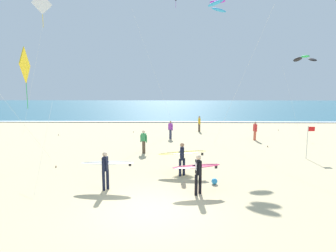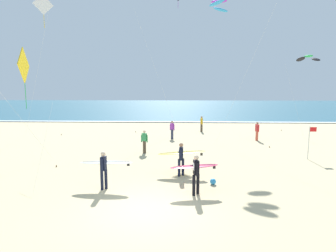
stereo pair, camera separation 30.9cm
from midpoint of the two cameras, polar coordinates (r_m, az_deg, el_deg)
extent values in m
plane|color=#CCB789|center=(10.77, -4.31, -16.63)|extent=(160.00, 160.00, 0.00)
cube|color=#2D6075|center=(65.49, 0.23, 4.02)|extent=(160.00, 60.00, 0.08)
cube|color=white|center=(35.91, -0.47, 0.89)|extent=(160.00, 0.93, 0.01)
cylinder|color=black|center=(11.86, 5.03, -11.96)|extent=(0.13, 0.13, 0.88)
cylinder|color=black|center=(12.06, 5.84, -11.64)|extent=(0.13, 0.13, 0.88)
cube|color=black|center=(11.73, 5.48, -8.39)|extent=(0.25, 0.37, 0.60)
cube|color=white|center=(11.70, 4.98, -8.23)|extent=(0.04, 0.20, 0.32)
sphere|color=beige|center=(11.62, 5.51, -6.41)|extent=(0.21, 0.21, 0.21)
cylinder|color=black|center=(11.53, 5.75, -8.90)|extent=(0.09, 0.09, 0.56)
cylinder|color=black|center=(11.92, 5.23, -7.58)|extent=(0.09, 0.09, 0.26)
cylinder|color=black|center=(12.02, 4.84, -8.08)|extent=(0.26, 0.12, 0.14)
ellipsoid|color=#D83359|center=(12.09, 5.07, -8.20)|extent=(2.16, 0.85, 0.15)
cube|color=#333333|center=(12.08, 5.07, -8.03)|extent=(1.83, 0.32, 0.07)
cube|color=#262628|center=(12.33, 9.10, -8.28)|extent=(0.12, 0.03, 0.14)
cylinder|color=black|center=(12.70, -13.73, -10.81)|extent=(0.13, 0.13, 0.88)
cylinder|color=black|center=(12.81, -12.95, -10.62)|extent=(0.13, 0.13, 0.88)
cube|color=black|center=(12.54, -13.45, -7.51)|extent=(0.21, 0.35, 0.60)
cube|color=yellow|center=(12.56, -13.92, -7.31)|extent=(0.02, 0.20, 0.32)
sphere|color=beige|center=(12.43, -13.51, -5.64)|extent=(0.21, 0.21, 0.21)
cylinder|color=black|center=(12.34, -13.75, -7.97)|extent=(0.09, 0.09, 0.56)
cylinder|color=black|center=(12.72, -13.17, -6.76)|extent=(0.09, 0.09, 0.26)
cylinder|color=black|center=(12.86, -13.29, -7.21)|extent=(0.26, 0.09, 0.14)
ellipsoid|color=white|center=(12.89, -12.98, -7.35)|extent=(2.45, 0.67, 0.12)
cube|color=#333333|center=(12.88, -12.98, -7.19)|extent=(2.13, 0.10, 0.05)
cube|color=#262628|center=(12.66, -8.50, -7.83)|extent=(0.12, 0.02, 0.14)
cylinder|color=black|center=(14.23, 1.86, -8.53)|extent=(0.13, 0.13, 0.88)
cylinder|color=black|center=(14.39, 2.65, -8.35)|extent=(0.13, 0.13, 0.88)
cube|color=black|center=(14.12, 2.27, -5.56)|extent=(0.21, 0.35, 0.60)
cube|color=blue|center=(14.11, 1.85, -5.40)|extent=(0.02, 0.20, 0.32)
sphere|color=#A87A59|center=(14.03, 2.28, -3.89)|extent=(0.21, 0.21, 0.21)
cylinder|color=black|center=(13.91, 2.27, -5.94)|extent=(0.09, 0.09, 0.56)
cylinder|color=black|center=(14.32, 2.28, -4.92)|extent=(0.09, 0.09, 0.26)
cylinder|color=black|center=(14.44, 2.04, -5.34)|extent=(0.25, 0.09, 0.14)
ellipsoid|color=#EFD14C|center=(14.48, 2.28, -5.46)|extent=(2.50, 0.66, 0.27)
cube|color=#333333|center=(14.48, 2.28, -5.32)|extent=(2.18, 0.08, 0.18)
cube|color=#262628|center=(14.53, 6.42, -5.74)|extent=(0.12, 0.02, 0.14)
ellipsoid|color=black|center=(27.58, 24.70, 12.29)|extent=(0.78, 1.01, 0.47)
ellipsoid|color=green|center=(28.00, 26.00, 12.69)|extent=(0.77, 1.00, 0.20)
ellipsoid|color=black|center=(28.39, 27.19, 12.00)|extent=(0.78, 1.01, 0.47)
cylinder|color=silver|center=(29.43, 23.52, 5.28)|extent=(0.64, 3.64, 6.72)
cylinder|color=brown|center=(31.30, 21.39, -0.76)|extent=(0.06, 0.06, 0.10)
cylinder|color=purple|center=(28.67, 1.27, 23.60)|extent=(0.02, 0.02, 0.64)
cylinder|color=silver|center=(27.65, -3.21, 11.08)|extent=(4.21, 0.16, 11.81)
cylinder|color=brown|center=(28.11, -7.41, -1.20)|extent=(0.06, 0.06, 0.10)
ellipsoid|color=#2D99DB|center=(23.70, 9.97, 22.37)|extent=(1.28, 0.86, 0.55)
ellipsoid|color=purple|center=(22.90, 9.68, 23.81)|extent=(1.28, 0.86, 0.20)
ellipsoid|color=#2D99DB|center=(21.91, 9.33, 23.61)|extent=(1.28, 0.86, 0.55)
cylinder|color=silver|center=(21.85, 14.65, 9.62)|extent=(3.88, 1.10, 10.24)
cylinder|color=brown|center=(22.29, 19.36, -3.98)|extent=(0.06, 0.06, 0.10)
cylinder|color=silver|center=(28.41, -25.70, 11.74)|extent=(3.26, 0.30, 13.29)
cylinder|color=brown|center=(28.12, -21.79, -1.70)|extent=(0.06, 0.06, 0.10)
cube|color=white|center=(18.90, -24.87, 21.76)|extent=(0.96, 0.65, 1.13)
cylinder|color=yellow|center=(18.69, -24.70, 18.98)|extent=(0.02, 0.02, 0.74)
cylinder|color=silver|center=(18.10, -31.41, 5.29)|extent=(3.98, 2.65, 7.82)
cube|color=yellow|center=(12.14, -27.92, 10.99)|extent=(0.32, 1.33, 1.35)
cylinder|color=green|center=(12.12, -27.56, 5.47)|extent=(0.02, 0.02, 0.99)
cylinder|color=silver|center=(14.53, -24.53, -3.10)|extent=(0.98, 4.42, 3.55)
cylinder|color=brown|center=(17.08, -22.45, -7.70)|extent=(0.06, 0.06, 0.10)
cylinder|color=#2D334C|center=(24.33, 0.14, -1.67)|extent=(0.22, 0.22, 0.84)
cube|color=purple|center=(24.22, 0.14, -0.06)|extent=(0.36, 0.34, 0.54)
sphere|color=#A87A59|center=(24.17, 0.14, 0.83)|extent=(0.20, 0.20, 0.20)
cylinder|color=purple|center=(24.36, -0.25, -0.25)|extent=(0.08, 0.08, 0.50)
cylinder|color=purple|center=(24.11, 0.54, -0.34)|extent=(0.08, 0.08, 0.50)
cylinder|color=#4C3D2D|center=(28.46, 6.11, -0.32)|extent=(0.22, 0.22, 0.84)
cube|color=gold|center=(28.37, 6.13, 1.06)|extent=(0.22, 0.34, 0.54)
sphere|color=#A87A59|center=(28.33, 6.14, 1.83)|extent=(0.20, 0.20, 0.20)
cylinder|color=gold|center=(28.18, 6.22, 0.81)|extent=(0.08, 0.08, 0.50)
cylinder|color=gold|center=(28.59, 6.03, 0.91)|extent=(0.08, 0.08, 0.50)
cylinder|color=#4C3D2D|center=(19.14, -5.45, -4.34)|extent=(0.22, 0.22, 0.84)
cube|color=#339351|center=(19.00, -5.48, -2.31)|extent=(0.36, 0.27, 0.54)
sphere|color=beige|center=(18.94, -5.49, -1.17)|extent=(0.20, 0.20, 0.20)
cylinder|color=#339351|center=(18.94, -4.89, -2.64)|extent=(0.08, 0.08, 0.50)
cylinder|color=#339351|center=(19.11, -6.05, -2.56)|extent=(0.08, 0.08, 0.50)
cylinder|color=#D8593F|center=(24.81, 17.01, -1.83)|extent=(0.22, 0.22, 0.84)
cube|color=red|center=(24.71, 17.07, -0.25)|extent=(0.28, 0.36, 0.54)
sphere|color=#A87A59|center=(24.66, 17.11, 0.62)|extent=(0.20, 0.20, 0.20)
cylinder|color=red|center=(24.56, 17.35, -0.55)|extent=(0.08, 0.08, 0.50)
cylinder|color=red|center=(24.89, 16.77, -0.42)|extent=(0.08, 0.08, 0.50)
cylinder|color=silver|center=(19.48, 26.19, -3.02)|extent=(0.05, 0.05, 2.10)
cube|color=red|center=(19.44, 26.93, -0.54)|extent=(0.40, 0.02, 0.28)
sphere|color=#2D99DB|center=(13.33, 8.82, -11.13)|extent=(0.28, 0.28, 0.28)
camera|label=1|loc=(0.15, -90.54, -0.07)|focal=29.77mm
camera|label=2|loc=(0.15, 89.46, 0.07)|focal=29.77mm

